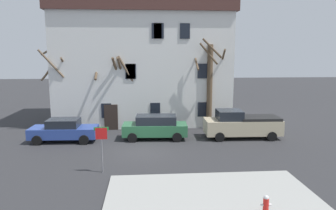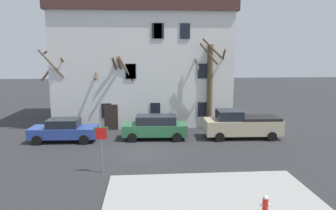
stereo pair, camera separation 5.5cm
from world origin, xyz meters
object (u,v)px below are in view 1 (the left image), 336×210
(street_sign_pole, at_px, (102,141))
(car_blue_sedan, at_px, (64,130))
(car_green_wagon, at_px, (155,127))
(fire_hydrant, at_px, (266,204))
(bicycle_leaning, at_px, (73,128))
(building_main, at_px, (143,57))
(tree_bare_end, at_px, (210,83))
(pickup_truck_beige, at_px, (242,124))
(tree_bare_mid, at_px, (110,93))
(tree_bare_far, at_px, (125,83))
(tree_bare_near, at_px, (54,82))

(street_sign_pole, bearing_deg, car_blue_sedan, 119.15)
(car_green_wagon, relative_size, fire_hydrant, 6.54)
(car_blue_sedan, height_order, bicycle_leaning, car_blue_sedan)
(building_main, distance_m, tree_bare_end, 7.28)
(car_green_wagon, relative_size, pickup_truck_beige, 0.85)
(car_green_wagon, bearing_deg, tree_bare_end, 32.48)
(tree_bare_mid, relative_size, tree_bare_far, 0.80)
(bicycle_leaning, bearing_deg, car_blue_sedan, -90.88)
(tree_bare_near, height_order, bicycle_leaning, tree_bare_near)
(street_sign_pole, distance_m, bicycle_leaning, 9.57)
(bicycle_leaning, bearing_deg, tree_bare_near, 138.12)
(street_sign_pole, bearing_deg, fire_hydrant, -36.24)
(tree_bare_mid, bearing_deg, building_main, 54.60)
(pickup_truck_beige, xyz_separation_m, fire_hydrant, (-2.57, -11.30, -0.52))
(pickup_truck_beige, bearing_deg, street_sign_pole, -146.58)
(tree_bare_far, height_order, fire_hydrant, tree_bare_far)
(pickup_truck_beige, distance_m, bicycle_leaning, 13.19)
(tree_bare_near, bearing_deg, building_main, 25.01)
(car_green_wagon, bearing_deg, tree_bare_near, 154.43)
(tree_bare_mid, relative_size, tree_bare_end, 0.80)
(tree_bare_near, relative_size, car_blue_sedan, 1.59)
(tree_bare_end, xyz_separation_m, bicycle_leaning, (-11.08, -0.52, -3.48))
(tree_bare_far, bearing_deg, tree_bare_mid, -169.56)
(building_main, distance_m, tree_bare_mid, 5.62)
(car_green_wagon, xyz_separation_m, pickup_truck_beige, (6.43, -0.17, 0.10))
(pickup_truck_beige, bearing_deg, tree_bare_far, 156.46)
(tree_bare_mid, distance_m, tree_bare_far, 1.52)
(tree_bare_near, bearing_deg, tree_bare_far, -2.56)
(tree_bare_near, relative_size, fire_hydrant, 10.35)
(car_green_wagon, bearing_deg, street_sign_pole, -115.33)
(car_green_wagon, bearing_deg, bicycle_leaning, 159.67)
(tree_bare_mid, relative_size, car_blue_sedan, 1.26)
(tree_bare_mid, relative_size, bicycle_leaning, 3.45)
(fire_hydrant, bearing_deg, building_main, 104.01)
(tree_bare_far, bearing_deg, pickup_truck_beige, -23.54)
(tree_bare_mid, height_order, fire_hydrant, tree_bare_mid)
(building_main, relative_size, tree_bare_far, 2.08)
(bicycle_leaning, bearing_deg, fire_hydrant, -53.28)
(tree_bare_end, bearing_deg, tree_bare_near, 175.59)
(tree_bare_end, height_order, bicycle_leaning, tree_bare_end)
(building_main, relative_size, car_green_wagon, 3.26)
(car_blue_sedan, bearing_deg, building_main, 52.70)
(tree_bare_mid, bearing_deg, street_sign_pole, -86.61)
(tree_bare_end, bearing_deg, car_green_wagon, -147.52)
(bicycle_leaning, bearing_deg, building_main, 41.03)
(tree_bare_end, bearing_deg, street_sign_pole, -129.24)
(bicycle_leaning, bearing_deg, tree_bare_mid, 19.28)
(fire_hydrant, bearing_deg, tree_bare_end, 87.08)
(fire_hydrant, relative_size, street_sign_pole, 0.30)
(pickup_truck_beige, relative_size, bicycle_leaning, 3.25)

